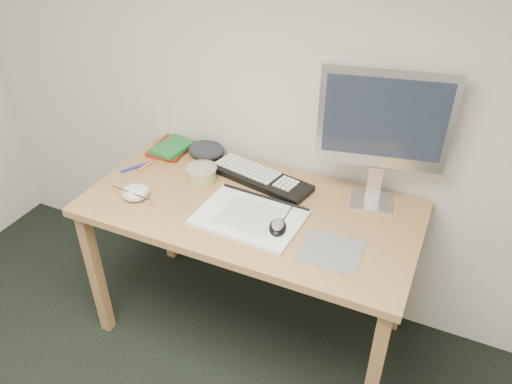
# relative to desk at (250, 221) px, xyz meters

# --- Properties ---
(desk) EXTENTS (1.40, 0.70, 0.75)m
(desk) POSITION_rel_desk_xyz_m (0.00, 0.00, 0.00)
(desk) COLOR #A5814B
(desk) RESTS_ON ground
(mousepad) EXTENTS (0.23, 0.21, 0.00)m
(mousepad) POSITION_rel_desk_xyz_m (0.40, -0.14, 0.08)
(mousepad) COLOR gray
(mousepad) RESTS_ON desk
(sketchpad) EXTENTS (0.44, 0.32, 0.01)m
(sketchpad) POSITION_rel_desk_xyz_m (0.04, -0.08, 0.09)
(sketchpad) COLOR white
(sketchpad) RESTS_ON desk
(keyboard) EXTENTS (0.50, 0.25, 0.03)m
(keyboard) POSITION_rel_desk_xyz_m (-0.04, 0.19, 0.10)
(keyboard) COLOR black
(keyboard) RESTS_ON desk
(monitor) EXTENTS (0.50, 0.19, 0.59)m
(monitor) POSITION_rel_desk_xyz_m (0.46, 0.24, 0.45)
(monitor) COLOR silver
(monitor) RESTS_ON desk
(mouse) EXTENTS (0.10, 0.13, 0.04)m
(mouse) POSITION_rel_desk_xyz_m (0.17, -0.11, 0.11)
(mouse) COLOR black
(mouse) RESTS_ON sketchpad
(rice_bowl) EXTENTS (0.14, 0.14, 0.04)m
(rice_bowl) POSITION_rel_desk_xyz_m (-0.47, -0.15, 0.10)
(rice_bowl) COLOR silver
(rice_bowl) RESTS_ON desk
(chopsticks) EXTENTS (0.22, 0.04, 0.02)m
(chopsticks) POSITION_rel_desk_xyz_m (-0.47, -0.17, 0.12)
(chopsticks) COLOR silver
(chopsticks) RESTS_ON rice_bowl
(fruit_tub) EXTENTS (0.15, 0.15, 0.07)m
(fruit_tub) POSITION_rel_desk_xyz_m (-0.28, 0.09, 0.12)
(fruit_tub) COLOR gold
(fruit_tub) RESTS_ON desk
(book_red) EXTENTS (0.18, 0.23, 0.02)m
(book_red) POSITION_rel_desk_xyz_m (-0.55, 0.27, 0.09)
(book_red) COLOR maroon
(book_red) RESTS_ON desk
(book_green) EXTENTS (0.17, 0.21, 0.02)m
(book_green) POSITION_rel_desk_xyz_m (-0.54, 0.25, 0.11)
(book_green) COLOR #1C712F
(book_green) RESTS_ON book_red
(cloth_lump) EXTENTS (0.15, 0.13, 0.06)m
(cloth_lump) POSITION_rel_desk_xyz_m (-0.37, 0.29, 0.11)
(cloth_lump) COLOR #25292D
(cloth_lump) RESTS_ON desk
(pencil_pink) EXTENTS (0.17, 0.04, 0.01)m
(pencil_pink) POSITION_rel_desk_xyz_m (-0.02, 0.04, 0.09)
(pencil_pink) COLOR #D06886
(pencil_pink) RESTS_ON desk
(pencil_tan) EXTENTS (0.15, 0.08, 0.01)m
(pencil_tan) POSITION_rel_desk_xyz_m (0.07, 0.05, 0.09)
(pencil_tan) COLOR tan
(pencil_tan) RESTS_ON desk
(pencil_black) EXTENTS (0.19, 0.02, 0.01)m
(pencil_black) POSITION_rel_desk_xyz_m (0.12, 0.07, 0.09)
(pencil_black) COLOR black
(pencil_black) RESTS_ON desk
(marker_blue) EXTENTS (0.09, 0.13, 0.01)m
(marker_blue) POSITION_rel_desk_xyz_m (-0.62, 0.05, 0.09)
(marker_blue) COLOR #1E29A6
(marker_blue) RESTS_ON desk
(marker_orange) EXTENTS (0.02, 0.12, 0.01)m
(marker_orange) POSITION_rel_desk_xyz_m (-0.58, 0.09, 0.09)
(marker_orange) COLOR orange
(marker_orange) RESTS_ON desk
(marker_purple) EXTENTS (0.03, 0.13, 0.01)m
(marker_purple) POSITION_rel_desk_xyz_m (-0.58, 0.10, 0.09)
(marker_purple) COLOR #75268B
(marker_purple) RESTS_ON desk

